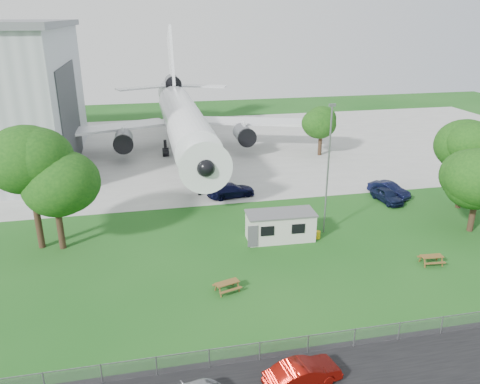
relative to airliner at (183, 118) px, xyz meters
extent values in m
plane|color=#296221|center=(2.00, -35.86, -5.27)|extent=(160.00, 160.00, 0.00)
cube|color=#B7B7B2|center=(2.00, 2.14, -5.25)|extent=(120.00, 46.00, 0.03)
cube|color=#2D3033|center=(-14.93, -2.86, 1.48)|extent=(0.16, 16.00, 12.96)
cylinder|color=white|center=(0.00, -1.86, -0.17)|extent=(5.40, 34.00, 5.40)
cone|color=white|center=(0.00, -20.86, -0.17)|extent=(5.40, 5.50, 5.40)
cone|color=white|center=(0.00, 19.14, 0.63)|extent=(4.86, 9.00, 4.86)
cube|color=white|center=(-12.50, 1.34, -1.37)|extent=(21.36, 10.77, 0.36)
cube|color=white|center=(12.50, 1.34, -1.37)|extent=(21.36, 10.77, 0.36)
cube|color=white|center=(0.00, 19.14, 6.33)|extent=(0.46, 9.96, 12.17)
cylinder|color=#515459|center=(-8.50, -2.36, -2.27)|extent=(2.50, 4.20, 2.50)
cylinder|color=#515459|center=(8.50, -2.36, -2.27)|extent=(2.50, 4.20, 2.50)
cylinder|color=#515459|center=(0.00, 18.14, 2.63)|extent=(2.60, 4.50, 2.60)
cylinder|color=black|center=(0.00, -17.36, -4.07)|extent=(0.36, 0.36, 2.40)
cylinder|color=black|center=(-2.80, -0.86, -4.07)|extent=(0.44, 0.44, 2.40)
cylinder|color=black|center=(2.80, -0.86, -4.07)|extent=(0.44, 0.44, 2.40)
cube|color=beige|center=(5.78, -30.12, -4.02)|extent=(6.08, 2.70, 2.50)
cube|color=#59595B|center=(5.78, -30.12, -2.71)|extent=(6.29, 2.91, 0.12)
cylinder|color=gold|center=(9.18, -30.72, -4.92)|extent=(0.50, 0.50, 0.70)
cube|color=gray|center=(2.00, -45.36, -5.27)|extent=(58.00, 0.04, 1.30)
cylinder|color=slate|center=(10.20, -29.66, 0.73)|extent=(0.16, 0.16, 12.00)
cylinder|color=#382619|center=(-15.23, -27.34, -3.07)|extent=(0.56, 0.56, 4.41)
sphere|color=#265E14|center=(-15.23, -27.34, 2.32)|extent=(7.52, 7.52, 7.52)
cylinder|color=#382619|center=(-13.42, -27.87, -3.56)|extent=(0.56, 0.56, 3.42)
sphere|color=#265E14|center=(-13.42, -27.87, 0.62)|extent=(6.88, 6.88, 6.88)
cylinder|color=#382619|center=(23.92, -32.18, -3.79)|extent=(0.56, 0.56, 2.96)
sphere|color=#265E14|center=(23.92, -32.18, -0.16)|extent=(6.48, 6.48, 6.48)
cylinder|color=#382619|center=(26.47, -26.86, -3.26)|extent=(0.56, 0.56, 4.03)
sphere|color=#265E14|center=(26.47, -26.86, 1.67)|extent=(6.50, 6.50, 6.50)
cylinder|color=#382619|center=(19.22, -5.04, -3.92)|extent=(0.56, 0.56, 2.69)
sphere|color=#265E14|center=(19.22, -5.04, -0.63)|extent=(5.27, 5.27, 5.27)
imported|color=maroon|center=(1.84, -47.73, -4.55)|extent=(4.60, 2.40, 1.44)
imported|color=black|center=(19.79, -23.81, -4.52)|extent=(2.27, 4.58, 1.50)
imported|color=black|center=(20.81, -22.36, -4.48)|extent=(3.64, 5.02, 1.57)
imported|color=black|center=(3.39, -18.82, -4.49)|extent=(5.69, 3.07, 1.57)
camera|label=1|loc=(-5.77, -67.02, 13.92)|focal=35.00mm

